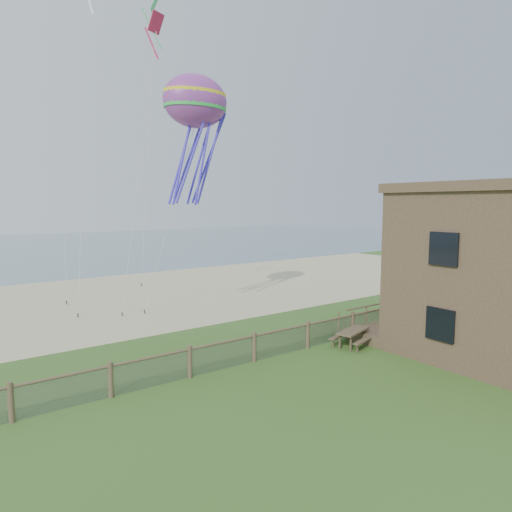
% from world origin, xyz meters
% --- Properties ---
extents(ground, '(160.00, 160.00, 0.00)m').
position_xyz_m(ground, '(0.00, 0.00, 0.00)').
color(ground, '#37591E').
rests_on(ground, ground).
extents(sand_beach, '(72.00, 20.00, 0.02)m').
position_xyz_m(sand_beach, '(0.00, 22.00, 0.00)').
color(sand_beach, '#C6B78F').
rests_on(sand_beach, ground).
extents(ocean, '(160.00, 68.00, 0.02)m').
position_xyz_m(ocean, '(0.00, 66.00, 0.00)').
color(ocean, slate).
rests_on(ocean, ground).
extents(chainlink_fence, '(36.20, 0.20, 1.25)m').
position_xyz_m(chainlink_fence, '(0.00, 6.00, 0.55)').
color(chainlink_fence, brown).
rests_on(chainlink_fence, ground).
extents(motel_deck, '(15.00, 2.00, 0.50)m').
position_xyz_m(motel_deck, '(13.00, 5.00, 0.25)').
color(motel_deck, brown).
rests_on(motel_deck, ground).
extents(picnic_table, '(2.27, 1.94, 0.82)m').
position_xyz_m(picnic_table, '(4.91, 5.00, 0.41)').
color(picnic_table, brown).
rests_on(picnic_table, ground).
extents(octopus_kite, '(3.98, 3.10, 7.46)m').
position_xyz_m(octopus_kite, '(1.62, 13.61, 10.14)').
color(octopus_kite, '#F92743').
extents(kite_red, '(1.45, 1.67, 1.95)m').
position_xyz_m(kite_red, '(-0.93, 12.82, 14.87)').
color(kite_red, '#CC244F').
extents(kite_green, '(2.12, 1.81, 2.91)m').
position_xyz_m(kite_green, '(2.94, 21.50, 19.08)').
color(kite_green, '#33BF59').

